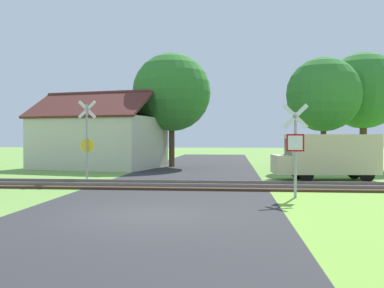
{
  "coord_description": "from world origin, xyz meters",
  "views": [
    {
      "loc": [
        2.32,
        -11.25,
        2.07
      ],
      "look_at": [
        0.5,
        7.62,
        1.8
      ],
      "focal_mm": 40.0,
      "sensor_mm": 36.0,
      "label": 1
    }
  ],
  "objects_px": {
    "house": "(100,141)",
    "crossing_sign_far": "(87,138)",
    "mail_truck": "(328,155)",
    "tree_center": "(172,92)",
    "tree_right": "(324,95)",
    "tree_far": "(363,91)",
    "stop_sign_near": "(295,145)"
  },
  "relations": [
    {
      "from": "crossing_sign_far",
      "to": "stop_sign_near",
      "type": "bearing_deg",
      "value": -30.59
    },
    {
      "from": "crossing_sign_far",
      "to": "house",
      "type": "relative_size",
      "value": 0.41
    },
    {
      "from": "house",
      "to": "tree_center",
      "type": "distance_m",
      "value": 6.13
    },
    {
      "from": "tree_right",
      "to": "mail_truck",
      "type": "height_order",
      "value": "tree_right"
    },
    {
      "from": "stop_sign_near",
      "to": "house",
      "type": "relative_size",
      "value": 0.35
    },
    {
      "from": "stop_sign_near",
      "to": "tree_center",
      "type": "distance_m",
      "value": 17.11
    },
    {
      "from": "mail_truck",
      "to": "stop_sign_near",
      "type": "bearing_deg",
      "value": 153.03
    },
    {
      "from": "stop_sign_near",
      "to": "house",
      "type": "distance_m",
      "value": 17.88
    },
    {
      "from": "stop_sign_near",
      "to": "tree_center",
      "type": "height_order",
      "value": "tree_center"
    },
    {
      "from": "tree_far",
      "to": "tree_right",
      "type": "distance_m",
      "value": 3.61
    },
    {
      "from": "crossing_sign_far",
      "to": "mail_truck",
      "type": "relative_size",
      "value": 0.76
    },
    {
      "from": "house",
      "to": "tree_right",
      "type": "distance_m",
      "value": 15.24
    },
    {
      "from": "stop_sign_near",
      "to": "tree_center",
      "type": "relative_size",
      "value": 0.4
    },
    {
      "from": "crossing_sign_far",
      "to": "tree_right",
      "type": "distance_m",
      "value": 15.27
    },
    {
      "from": "tree_far",
      "to": "tree_right",
      "type": "bearing_deg",
      "value": -147.27
    },
    {
      "from": "mail_truck",
      "to": "house",
      "type": "bearing_deg",
      "value": 55.72
    },
    {
      "from": "stop_sign_near",
      "to": "tree_right",
      "type": "xyz_separation_m",
      "value": [
        3.58,
        12.83,
        3.0
      ]
    },
    {
      "from": "tree_center",
      "to": "tree_right",
      "type": "distance_m",
      "value": 10.45
    },
    {
      "from": "stop_sign_near",
      "to": "mail_truck",
      "type": "distance_m",
      "value": 6.83
    },
    {
      "from": "house",
      "to": "mail_truck",
      "type": "bearing_deg",
      "value": -16.19
    },
    {
      "from": "house",
      "to": "tree_right",
      "type": "bearing_deg",
      "value": 8.45
    },
    {
      "from": "crossing_sign_far",
      "to": "house",
      "type": "bearing_deg",
      "value": 100.92
    },
    {
      "from": "tree_center",
      "to": "tree_far",
      "type": "xyz_separation_m",
      "value": [
        13.13,
        -0.65,
        -0.1
      ]
    },
    {
      "from": "tree_far",
      "to": "crossing_sign_far",
      "type": "bearing_deg",
      "value": -147.12
    },
    {
      "from": "house",
      "to": "tree_center",
      "type": "xyz_separation_m",
      "value": [
        4.81,
        1.59,
        3.45
      ]
    },
    {
      "from": "tree_center",
      "to": "mail_truck",
      "type": "height_order",
      "value": "tree_center"
    },
    {
      "from": "tree_far",
      "to": "mail_truck",
      "type": "xyz_separation_m",
      "value": [
        -4.14,
        -8.42,
        -4.0
      ]
    },
    {
      "from": "house",
      "to": "stop_sign_near",
      "type": "bearing_deg",
      "value": -38.38
    },
    {
      "from": "mail_truck",
      "to": "crossing_sign_far",
      "type": "bearing_deg",
      "value": 92.48
    },
    {
      "from": "tree_center",
      "to": "mail_truck",
      "type": "relative_size",
      "value": 1.61
    },
    {
      "from": "tree_right",
      "to": "house",
      "type": "bearing_deg",
      "value": 176.2
    },
    {
      "from": "house",
      "to": "crossing_sign_far",
      "type": "bearing_deg",
      "value": -63.58
    }
  ]
}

